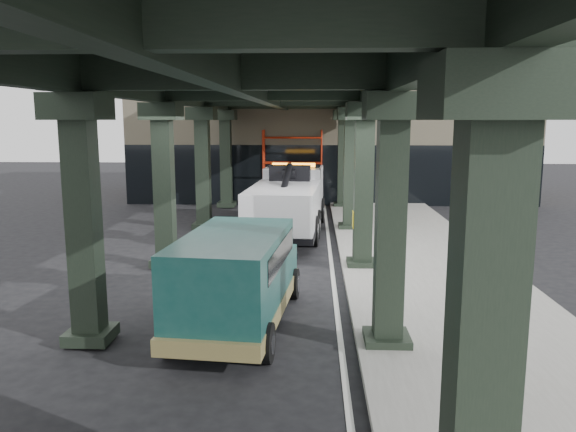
# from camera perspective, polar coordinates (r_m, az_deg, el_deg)

# --- Properties ---
(ground) EXTENTS (90.00, 90.00, 0.00)m
(ground) POSITION_cam_1_polar(r_m,az_deg,el_deg) (15.38, -1.67, -7.28)
(ground) COLOR black
(ground) RESTS_ON ground
(sidewalk) EXTENTS (5.00, 40.00, 0.15)m
(sidewalk) POSITION_cam_1_polar(r_m,az_deg,el_deg) (17.57, 13.70, -5.14)
(sidewalk) COLOR gray
(sidewalk) RESTS_ON ground
(lane_stripe) EXTENTS (0.12, 38.00, 0.01)m
(lane_stripe) POSITION_cam_1_polar(r_m,az_deg,el_deg) (17.27, 4.49, -5.38)
(lane_stripe) COLOR silver
(lane_stripe) RESTS_ON ground
(viaduct) EXTENTS (7.40, 32.00, 6.40)m
(viaduct) POSITION_cam_1_polar(r_m,az_deg,el_deg) (16.76, -2.63, 13.00)
(viaduct) COLOR black
(viaduct) RESTS_ON ground
(building) EXTENTS (22.00, 10.00, 8.00)m
(building) POSITION_cam_1_polar(r_m,az_deg,el_deg) (34.68, 4.16, 8.88)
(building) COLOR #C6B793
(building) RESTS_ON ground
(scaffolding) EXTENTS (3.08, 0.88, 4.00)m
(scaffolding) POSITION_cam_1_polar(r_m,az_deg,el_deg) (29.43, 0.46, 5.07)
(scaffolding) COLOR #AE240D
(scaffolding) RESTS_ON ground
(tow_truck) EXTENTS (2.96, 8.73, 2.82)m
(tow_truck) POSITION_cam_1_polar(r_m,az_deg,el_deg) (22.43, 0.11, 1.72)
(tow_truck) COLOR black
(tow_truck) RESTS_ON ground
(towed_van) EXTENTS (2.54, 5.47, 2.15)m
(towed_van) POSITION_cam_1_polar(r_m,az_deg,el_deg) (12.25, -5.16, -6.16)
(towed_van) COLOR #103C38
(towed_van) RESTS_ON ground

